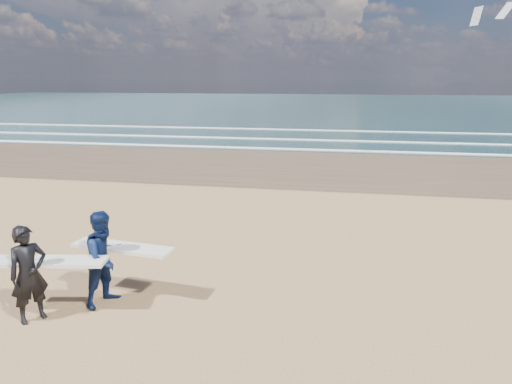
# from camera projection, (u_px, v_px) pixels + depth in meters

# --- Properties ---
(ocean) EXTENTS (220.00, 100.00, 0.02)m
(ocean) POSITION_uv_depth(u_px,v_px,m) (440.00, 106.00, 72.93)
(ocean) COLOR #183336
(ocean) RESTS_ON ground
(surfer_near) EXTENTS (2.26, 1.22, 1.89)m
(surfer_near) POSITION_uv_depth(u_px,v_px,m) (31.00, 272.00, 8.60)
(surfer_near) COLOR black
(surfer_near) RESTS_ON ground
(surfer_far) EXTENTS (2.25, 1.32, 1.97)m
(surfer_far) POSITION_uv_depth(u_px,v_px,m) (106.00, 257.00, 9.26)
(surfer_far) COLOR #0B193E
(surfer_far) RESTS_ON ground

